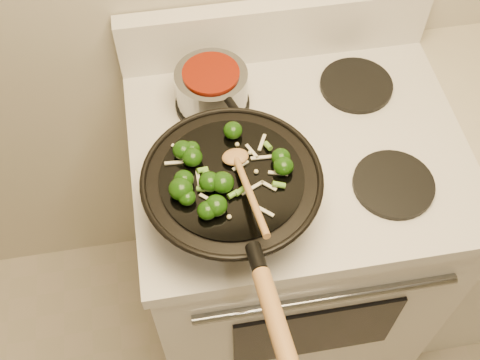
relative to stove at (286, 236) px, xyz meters
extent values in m
cube|color=white|center=(0.00, 0.00, -0.03)|extent=(0.76, 0.64, 0.88)
cube|color=white|center=(0.00, 0.00, 0.43)|extent=(0.78, 0.66, 0.04)
cube|color=white|center=(0.00, 0.30, 0.53)|extent=(0.78, 0.05, 0.16)
cylinder|color=gray|center=(0.00, -0.33, 0.31)|extent=(0.60, 0.02, 0.02)
cube|color=black|center=(0.00, -0.33, 0.08)|extent=(0.42, 0.01, 0.28)
cylinder|color=black|center=(-0.18, -0.15, 0.46)|extent=(0.18, 0.18, 0.01)
cylinder|color=black|center=(0.18, -0.15, 0.46)|extent=(0.18, 0.18, 0.01)
cylinder|color=black|center=(-0.18, 0.15, 0.46)|extent=(0.18, 0.18, 0.01)
cylinder|color=black|center=(0.18, 0.15, 0.46)|extent=(0.18, 0.18, 0.01)
torus|color=black|center=(-0.18, -0.15, 0.57)|extent=(0.37, 0.37, 0.01)
cylinder|color=black|center=(-0.18, -0.15, 0.57)|extent=(0.29, 0.29, 0.01)
cylinder|color=black|center=(-0.17, -0.36, 0.61)|extent=(0.03, 0.06, 0.04)
cylinder|color=#A67541|center=(-0.16, -0.48, 0.64)|extent=(0.04, 0.19, 0.07)
ellipsoid|color=#143808|center=(-0.08, -0.16, 0.59)|extent=(0.04, 0.04, 0.03)
cylinder|color=#507A2C|center=(-0.06, -0.16, 0.58)|extent=(0.02, 0.02, 0.01)
ellipsoid|color=#143808|center=(-0.16, -0.05, 0.59)|extent=(0.04, 0.04, 0.03)
ellipsoid|color=#143808|center=(-0.24, -0.23, 0.59)|extent=(0.04, 0.04, 0.03)
ellipsoid|color=#143808|center=(-0.27, -0.08, 0.59)|extent=(0.04, 0.04, 0.04)
cylinder|color=#507A2C|center=(-0.26, -0.08, 0.58)|extent=(0.02, 0.02, 0.02)
ellipsoid|color=#143808|center=(-0.27, -0.16, 0.59)|extent=(0.04, 0.04, 0.03)
ellipsoid|color=#143808|center=(-0.22, -0.23, 0.59)|extent=(0.04, 0.04, 0.04)
ellipsoid|color=#143808|center=(-0.20, -0.18, 0.59)|extent=(0.05, 0.05, 0.04)
cylinder|color=#507A2C|center=(-0.19, -0.18, 0.58)|extent=(0.01, 0.02, 0.02)
ellipsoid|color=#143808|center=(-0.25, -0.10, 0.59)|extent=(0.04, 0.04, 0.04)
ellipsoid|color=#143808|center=(-0.27, -0.20, 0.59)|extent=(0.03, 0.03, 0.03)
ellipsoid|color=#143808|center=(-0.28, -0.18, 0.59)|extent=(0.05, 0.05, 0.04)
cylinder|color=#507A2C|center=(-0.27, -0.18, 0.58)|extent=(0.02, 0.02, 0.02)
ellipsoid|color=#143808|center=(-0.08, -0.13, 0.59)|extent=(0.04, 0.04, 0.03)
ellipsoid|color=#143808|center=(-0.25, -0.08, 0.59)|extent=(0.04, 0.04, 0.03)
ellipsoid|color=#143808|center=(-0.20, -0.18, 0.59)|extent=(0.03, 0.03, 0.03)
cylinder|color=#507A2C|center=(-0.19, -0.18, 0.58)|extent=(0.02, 0.02, 0.02)
ellipsoid|color=#143808|center=(-0.23, -0.17, 0.59)|extent=(0.04, 0.04, 0.04)
cube|color=white|center=(-0.11, -0.19, 0.58)|extent=(0.03, 0.03, 0.00)
cube|color=white|center=(-0.23, -0.20, 0.58)|extent=(0.04, 0.04, 0.00)
cube|color=white|center=(-0.13, -0.10, 0.58)|extent=(0.02, 0.04, 0.00)
cube|color=white|center=(-0.16, -0.13, 0.58)|extent=(0.04, 0.02, 0.00)
cube|color=white|center=(-0.27, -0.07, 0.58)|extent=(0.04, 0.04, 0.00)
cube|color=white|center=(-0.14, -0.19, 0.58)|extent=(0.05, 0.03, 0.00)
cube|color=white|center=(-0.09, -0.16, 0.58)|extent=(0.04, 0.02, 0.00)
cube|color=white|center=(-0.11, -0.12, 0.58)|extent=(0.05, 0.01, 0.00)
cube|color=white|center=(-0.13, -0.24, 0.58)|extent=(0.04, 0.04, 0.00)
cube|color=white|center=(-0.25, -0.15, 0.58)|extent=(0.01, 0.04, 0.00)
cube|color=white|center=(-0.11, -0.08, 0.58)|extent=(0.03, 0.04, 0.00)
cube|color=white|center=(-0.29, -0.10, 0.58)|extent=(0.04, 0.01, 0.00)
cylinder|color=#60A134|center=(-0.09, -0.19, 0.58)|extent=(0.03, 0.01, 0.01)
cylinder|color=#60A134|center=(-0.23, -0.16, 0.58)|extent=(0.02, 0.02, 0.01)
cylinder|color=#60A134|center=(-0.24, -0.18, 0.58)|extent=(0.02, 0.02, 0.01)
cylinder|color=#60A134|center=(-0.23, -0.14, 0.58)|extent=(0.02, 0.01, 0.01)
cylinder|color=#60A134|center=(-0.24, -0.10, 0.58)|extent=(0.02, 0.02, 0.01)
cylinder|color=#60A134|center=(-0.24, -0.13, 0.58)|extent=(0.03, 0.02, 0.02)
cylinder|color=#60A134|center=(-0.10, -0.10, 0.58)|extent=(0.02, 0.02, 0.02)
cylinder|color=#60A134|center=(-0.18, -0.20, 0.58)|extent=(0.03, 0.03, 0.02)
cylinder|color=#60A134|center=(-0.17, -0.19, 0.58)|extent=(0.03, 0.01, 0.01)
sphere|color=beige|center=(-0.13, -0.15, 0.58)|extent=(0.01, 0.01, 0.01)
sphere|color=beige|center=(-0.20, -0.25, 0.58)|extent=(0.01, 0.01, 0.01)
sphere|color=beige|center=(-0.13, -0.10, 0.58)|extent=(0.01, 0.01, 0.01)
sphere|color=beige|center=(-0.16, -0.08, 0.58)|extent=(0.01, 0.01, 0.01)
ellipsoid|color=#A67541|center=(-0.17, -0.11, 0.58)|extent=(0.06, 0.05, 0.01)
cylinder|color=#A67541|center=(-0.16, -0.23, 0.62)|extent=(0.03, 0.22, 0.08)
cylinder|color=gray|center=(-0.18, 0.15, 0.51)|extent=(0.17, 0.17, 0.09)
cylinder|color=#6C1305|center=(-0.18, 0.15, 0.56)|extent=(0.13, 0.13, 0.01)
cylinder|color=black|center=(-0.14, 0.02, 0.55)|extent=(0.05, 0.10, 0.02)
camera|label=1|loc=(-0.28, -0.82, 1.56)|focal=45.00mm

